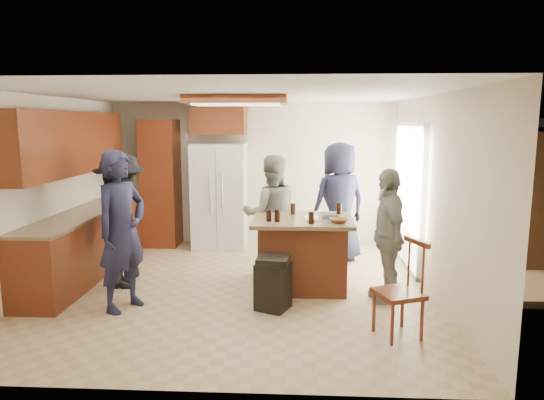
# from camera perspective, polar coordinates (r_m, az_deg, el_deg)

# --- Properties ---
(room_shell) EXTENTS (8.00, 5.20, 5.00)m
(room_shell) POSITION_cam_1_polar(r_m,az_deg,el_deg) (8.62, 27.57, -0.51)
(room_shell) COLOR tan
(room_shell) RESTS_ON ground
(person_front_left) EXTENTS (0.75, 0.83, 1.85)m
(person_front_left) POSITION_cam_1_polar(r_m,az_deg,el_deg) (5.81, -17.24, -3.51)
(person_front_left) COLOR #1B1C36
(person_front_left) RESTS_ON ground
(person_behind_left) EXTENTS (0.90, 0.64, 1.71)m
(person_behind_left) POSITION_cam_1_polar(r_m,az_deg,el_deg) (6.91, -0.06, -1.73)
(person_behind_left) COLOR gray
(person_behind_left) RESTS_ON ground
(person_behind_right) EXTENTS (1.08, 0.94, 1.86)m
(person_behind_right) POSITION_cam_1_polar(r_m,az_deg,el_deg) (7.56, 7.89, -0.28)
(person_behind_right) COLOR #181D31
(person_behind_right) RESTS_ON ground
(person_side_right) EXTENTS (0.55, 0.98, 1.62)m
(person_side_right) POSITION_cam_1_polar(r_m,az_deg,el_deg) (6.02, 13.44, -4.04)
(person_side_right) COLOR gray
(person_side_right) RESTS_ON ground
(person_counter) EXTENTS (0.77, 1.24, 1.78)m
(person_counter) POSITION_cam_1_polar(r_m,az_deg,el_deg) (6.64, -17.26, -2.29)
(person_counter) COLOR black
(person_counter) RESTS_ON ground
(left_cabinetry) EXTENTS (0.64, 3.00, 2.30)m
(left_cabinetry) POSITION_cam_1_polar(r_m,az_deg,el_deg) (7.26, -21.69, -1.04)
(left_cabinetry) COLOR maroon
(left_cabinetry) RESTS_ON ground
(back_wall_units) EXTENTS (1.80, 0.60, 2.45)m
(back_wall_units) POSITION_cam_1_polar(r_m,az_deg,el_deg) (8.59, -11.30, 3.78)
(back_wall_units) COLOR maroon
(back_wall_units) RESTS_ON ground
(refrigerator) EXTENTS (0.90, 0.76, 1.80)m
(refrigerator) POSITION_cam_1_polar(r_m,az_deg,el_deg) (8.41, -6.16, 0.50)
(refrigerator) COLOR white
(refrigerator) RESTS_ON ground
(kitchen_island) EXTENTS (1.28, 1.03, 0.93)m
(kitchen_island) POSITION_cam_1_polar(r_m,az_deg,el_deg) (6.38, 3.56, -6.17)
(kitchen_island) COLOR #9D4B28
(kitchen_island) RESTS_ON ground
(island_items) EXTENTS (1.03, 0.72, 0.15)m
(island_items) POSITION_cam_1_polar(r_m,az_deg,el_deg) (6.17, 5.31, -1.98)
(island_items) COLOR silver
(island_items) RESTS_ON kitchen_island
(trash_bin) EXTENTS (0.45, 0.45, 0.63)m
(trash_bin) POSITION_cam_1_polar(r_m,az_deg,el_deg) (5.70, 0.12, -9.68)
(trash_bin) COLOR black
(trash_bin) RESTS_ON ground
(spindle_chair) EXTENTS (0.55, 0.55, 0.99)m
(spindle_chair) POSITION_cam_1_polar(r_m,az_deg,el_deg) (5.14, 14.85, -10.54)
(spindle_chair) COLOR maroon
(spindle_chair) RESTS_ON ground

